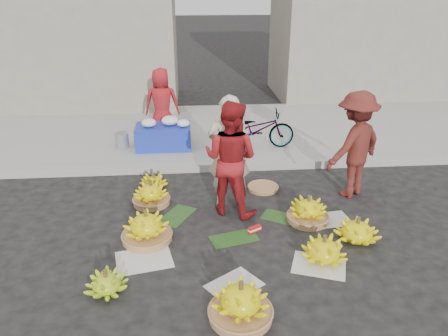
{
  "coord_description": "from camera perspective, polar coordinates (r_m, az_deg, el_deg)",
  "views": [
    {
      "loc": [
        -0.65,
        -5.32,
        3.31
      ],
      "look_at": [
        -0.17,
        0.65,
        0.7
      ],
      "focal_mm": 35.0,
      "sensor_mm": 36.0,
      "label": 1
    }
  ],
  "objects": [
    {
      "name": "sidewalk",
      "position": [
        10.17,
        -0.69,
        4.9
      ],
      "size": [
        40.0,
        4.0,
        0.12
      ],
      "primitive_type": "cube",
      "color": "gray",
      "rests_on": "ground"
    },
    {
      "name": "building_right",
      "position": [
        14.03,
        17.99,
        19.16
      ],
      "size": [
        5.0,
        3.0,
        5.0
      ],
      "primitive_type": "cube",
      "color": "gray",
      "rests_on": "sidewalk"
    },
    {
      "name": "incense_stack",
      "position": [
        6.26,
        4.01,
        -7.97
      ],
      "size": [
        0.2,
        0.15,
        0.08
      ],
      "primitive_type": "cube",
      "rotation": [
        0.0,
        0.0,
        0.52
      ],
      "color": "red",
      "rests_on": "ground"
    },
    {
      "name": "banana_bunch_4",
      "position": [
        6.26,
        16.98,
        -7.81
      ],
      "size": [
        0.67,
        0.67,
        0.37
      ],
      "rotation": [
        0.0,
        0.0,
        0.15
      ],
      "color": "yellow",
      "rests_on": "ground"
    },
    {
      "name": "banana_bunch_3",
      "position": [
        5.76,
        12.89,
        -10.31
      ],
      "size": [
        0.66,
        0.66,
        0.36
      ],
      "rotation": [
        0.0,
        0.0,
        -0.15
      ],
      "color": "yellow",
      "rests_on": "ground"
    },
    {
      "name": "banana_bunch_2",
      "position": [
        4.78,
        2.2,
        -17.11
      ],
      "size": [
        0.77,
        0.77,
        0.46
      ],
      "rotation": [
        0.0,
        0.0,
        0.37
      ],
      "color": "#96643E",
      "rests_on": "ground"
    },
    {
      "name": "banana_bunch_0",
      "position": [
        6.08,
        -10.11,
        -7.61
      ],
      "size": [
        0.76,
        0.76,
        0.46
      ],
      "rotation": [
        0.0,
        0.0,
        -0.34
      ],
      "color": "#96643E",
      "rests_on": "ground"
    },
    {
      "name": "flower_vendor",
      "position": [
        9.42,
        -8.12,
        8.31
      ],
      "size": [
        0.75,
        0.49,
        1.51
      ],
      "primitive_type": "imported",
      "rotation": [
        0.0,
        0.0,
        3.13
      ],
      "color": "#AA1A1B",
      "rests_on": "sidewalk"
    },
    {
      "name": "flower_table",
      "position": [
        8.98,
        -7.85,
        4.28
      ],
      "size": [
        1.1,
        0.69,
        0.64
      ],
      "rotation": [
        0.0,
        0.0,
        0.0
      ],
      "color": "#1929A2",
      "rests_on": "sidewalk"
    },
    {
      "name": "banana_bunch_7",
      "position": [
        7.59,
        -9.16,
        -1.72
      ],
      "size": [
        0.45,
        0.45,
        0.27
      ],
      "rotation": [
        0.0,
        0.0,
        -0.14
      ],
      "color": "yellow",
      "rests_on": "ground"
    },
    {
      "name": "vendor_cream",
      "position": [
        6.6,
        0.65,
        2.05
      ],
      "size": [
        0.71,
        0.53,
        1.79
      ],
      "primitive_type": "imported",
      "rotation": [
        0.0,
        0.0,
        2.98
      ],
      "color": "beige",
      "rests_on": "ground"
    },
    {
      "name": "man_striped",
      "position": [
        7.27,
        16.71,
        2.9
      ],
      "size": [
        1.3,
        1.15,
        1.74
      ],
      "primitive_type": "imported",
      "rotation": [
        0.0,
        0.0,
        3.7
      ],
      "color": "maroon",
      "rests_on": "ground"
    },
    {
      "name": "curb",
      "position": [
        8.21,
        0.33,
        0.33
      ],
      "size": [
        40.0,
        0.25,
        0.15
      ],
      "primitive_type": "cube",
      "color": "gray",
      "rests_on": "ground"
    },
    {
      "name": "banana_leaves",
      "position": [
        6.46,
        0.96,
        -7.26
      ],
      "size": [
        2.0,
        1.0,
        0.0
      ],
      "primitive_type": null,
      "color": "#1D4216",
      "rests_on": "ground"
    },
    {
      "name": "bicycle",
      "position": [
        8.87,
        4.38,
        5.08
      ],
      "size": [
        0.55,
        1.5,
        0.79
      ],
      "primitive_type": "imported",
      "rotation": [
        0.0,
        0.0,
        1.59
      ],
      "color": "gray",
      "rests_on": "sidewalk"
    },
    {
      "name": "banana_bunch_1",
      "position": [
        5.31,
        -15.11,
        -14.26
      ],
      "size": [
        0.56,
        0.56,
        0.3
      ],
      "rotation": [
        0.0,
        0.0,
        -0.29
      ],
      "color": "#84B119",
      "rests_on": "ground"
    },
    {
      "name": "vendor_red",
      "position": [
        6.42,
        0.86,
        1.23
      ],
      "size": [
        1.07,
        1.0,
        1.75
      ],
      "primitive_type": "imported",
      "rotation": [
        0.0,
        0.0,
        2.63
      ],
      "color": "#AA1A1B",
      "rests_on": "ground"
    },
    {
      "name": "banana_bunch_5",
      "position": [
        6.56,
        10.93,
        -5.47
      ],
      "size": [
        0.6,
        0.6,
        0.42
      ],
      "rotation": [
        0.0,
        0.0,
        0.09
      ],
      "color": "#96643E",
      "rests_on": "ground"
    },
    {
      "name": "basket_spare",
      "position": [
        7.48,
        5.12,
        -2.6
      ],
      "size": [
        0.59,
        0.59,
        0.06
      ],
      "primitive_type": "cylinder",
      "rotation": [
        0.0,
        0.0,
        0.2
      ],
      "color": "#96643E",
      "rests_on": "ground"
    },
    {
      "name": "ground",
      "position": [
        6.3,
        2.05,
        -8.18
      ],
      "size": [
        80.0,
        80.0,
        0.0
      ],
      "primitive_type": "plane",
      "color": "black",
      "rests_on": "ground"
    },
    {
      "name": "building_left",
      "position": [
        13.03,
        -20.33,
        16.38
      ],
      "size": [
        6.0,
        3.0,
        4.0
      ],
      "primitive_type": "cube",
      "color": "gray",
      "rests_on": "sidewalk"
    },
    {
      "name": "newspaper_scatter",
      "position": [
        5.64,
        2.99,
        -12.41
      ],
      "size": [
        3.2,
        1.8,
        0.0
      ],
      "primitive_type": null,
      "color": "silver",
      "rests_on": "ground"
    },
    {
      "name": "grey_bucket",
      "position": [
        9.17,
        -13.19,
        3.55
      ],
      "size": [
        0.27,
        0.27,
        0.31
      ],
      "primitive_type": "cylinder",
      "color": "slate",
      "rests_on": "sidewalk"
    },
    {
      "name": "banana_bunch_6",
      "position": [
        7.02,
        -9.5,
        -3.38
      ],
      "size": [
        0.58,
        0.58,
        0.41
      ],
      "rotation": [
        0.0,
        0.0,
        -0.18
      ],
      "color": "#96643E",
      "rests_on": "ground"
    }
  ]
}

